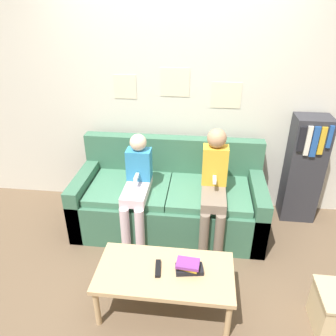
% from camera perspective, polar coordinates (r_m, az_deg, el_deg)
% --- Properties ---
extents(ground_plane, '(10.00, 10.00, 0.00)m').
position_cam_1_polar(ground_plane, '(3.26, -0.87, -15.40)').
color(ground_plane, brown).
extents(wall_back, '(8.00, 0.06, 2.60)m').
position_cam_1_polar(wall_back, '(3.56, 1.27, 12.62)').
color(wall_back, beige).
rests_on(wall_back, ground_plane).
extents(couch, '(1.93, 0.85, 0.90)m').
position_cam_1_polar(couch, '(3.50, 0.27, -5.69)').
color(couch, '#38664C').
rests_on(couch, ground_plane).
extents(coffee_table, '(1.05, 0.53, 0.38)m').
position_cam_1_polar(coffee_table, '(2.64, -0.55, -18.08)').
color(coffee_table, tan).
rests_on(coffee_table, ground_plane).
extents(person_left, '(0.24, 0.58, 1.07)m').
position_cam_1_polar(person_left, '(3.20, -5.44, -2.87)').
color(person_left, silver).
rests_on(person_left, ground_plane).
extents(person_right, '(0.24, 0.58, 1.16)m').
position_cam_1_polar(person_right, '(3.13, 8.03, -2.72)').
color(person_right, '#756656').
rests_on(person_right, ground_plane).
extents(tv_remote, '(0.06, 0.17, 0.02)m').
position_cam_1_polar(tv_remote, '(2.61, -1.76, -17.07)').
color(tv_remote, black).
rests_on(tv_remote, coffee_table).
extents(book_stack, '(0.22, 0.15, 0.09)m').
position_cam_1_polar(book_stack, '(2.59, 3.58, -16.76)').
color(book_stack, black).
rests_on(book_stack, coffee_table).
extents(bookshelf, '(0.36, 0.30, 1.18)m').
position_cam_1_polar(bookshelf, '(3.78, 22.53, -0.19)').
color(bookshelf, '#2D2D33').
rests_on(bookshelf, ground_plane).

